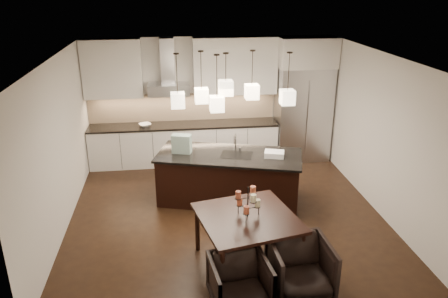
{
  "coord_description": "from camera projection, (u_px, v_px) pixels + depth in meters",
  "views": [
    {
      "loc": [
        -0.92,
        -6.94,
        3.95
      ],
      "look_at": [
        0.0,
        0.2,
        1.15
      ],
      "focal_mm": 35.0,
      "sensor_mm": 36.0,
      "label": 1
    }
  ],
  "objects": [
    {
      "name": "lower_cabinets",
      "position": [
        184.0,
        144.0,
        9.97
      ],
      "size": [
        4.21,
        0.62,
        0.88
      ],
      "primitive_type": "cube",
      "color": "silver",
      "rests_on": "floor"
    },
    {
      "name": "candle_b",
      "position": [
        240.0,
        202.0,
        6.24
      ],
      "size": [
        0.1,
        0.1,
        0.11
      ],
      "primitive_type": "cylinder",
      "rotation": [
        0.0,
        0.0,
        0.21
      ],
      "color": "#C95E3E",
      "rests_on": "candelabra"
    },
    {
      "name": "candelabra",
      "position": [
        248.0,
        202.0,
        6.14
      ],
      "size": [
        0.46,
        0.46,
        0.47
      ],
      "primitive_type": null,
      "rotation": [
        0.0,
        0.0,
        0.21
      ],
      "color": "black",
      "rests_on": "dining_table"
    },
    {
      "name": "refrigerator",
      "position": [
        302.0,
        114.0,
        10.02
      ],
      "size": [
        1.2,
        0.72,
        2.15
      ],
      "primitive_type": "cube",
      "color": "#B7B7BA",
      "rests_on": "floor"
    },
    {
      "name": "armchair_right",
      "position": [
        300.0,
        267.0,
        5.82
      ],
      "size": [
        0.82,
        0.84,
        0.74
      ],
      "primitive_type": "imported",
      "rotation": [
        0.0,
        0.0,
        0.04
      ],
      "color": "black",
      "rests_on": "floor"
    },
    {
      "name": "faucet",
      "position": [
        236.0,
        143.0,
        8.05
      ],
      "size": [
        0.17,
        0.27,
        0.39
      ],
      "primitive_type": null,
      "rotation": [
        0.0,
        0.0,
        -0.29
      ],
      "color": "silver",
      "rests_on": "island_top"
    },
    {
      "name": "tote_bag",
      "position": [
        182.0,
        144.0,
        8.06
      ],
      "size": [
        0.39,
        0.28,
        0.35
      ],
      "primitive_type": "cube",
      "rotation": [
        0.0,
        0.0,
        -0.29
      ],
      "color": "#245940",
      "rests_on": "island_top"
    },
    {
      "name": "pendant_f",
      "position": [
        217.0,
        104.0,
        7.52
      ],
      "size": [
        0.24,
        0.24,
        0.26
      ],
      "primitive_type": "cube",
      "color": "#F8E8C4",
      "rests_on": "ceiling"
    },
    {
      "name": "hood_canopy",
      "position": [
        169.0,
        89.0,
        9.52
      ],
      "size": [
        0.9,
        0.52,
        0.24
      ],
      "primitive_type": "cube",
      "color": "#B7B7BA",
      "rests_on": "wall_back"
    },
    {
      "name": "candle_d",
      "position": [
        253.0,
        190.0,
        6.21
      ],
      "size": [
        0.1,
        0.1,
        0.11
      ],
      "primitive_type": "cylinder",
      "rotation": [
        0.0,
        0.0,
        0.21
      ],
      "color": "#C95E3E",
      "rests_on": "candelabra"
    },
    {
      "name": "hood_chimney",
      "position": [
        167.0,
        61.0,
        9.4
      ],
      "size": [
        0.3,
        0.28,
        0.96
      ],
      "primitive_type": "cube",
      "color": "#B7B7BA",
      "rests_on": "hood_canopy"
    },
    {
      "name": "food_container",
      "position": [
        274.0,
        154.0,
        7.92
      ],
      "size": [
        0.4,
        0.33,
        0.1
      ],
      "primitive_type": "cube",
      "rotation": [
        0.0,
        0.0,
        -0.29
      ],
      "color": "silver",
      "rests_on": "island_top"
    },
    {
      "name": "fruit_bowl",
      "position": [
        145.0,
        125.0,
        9.64
      ],
      "size": [
        0.34,
        0.34,
        0.06
      ],
      "primitive_type": "imported",
      "rotation": [
        0.0,
        0.0,
        0.41
      ],
      "color": "silver",
      "rests_on": "countertop"
    },
    {
      "name": "wall_right",
      "position": [
        379.0,
        133.0,
        7.78
      ],
      "size": [
        0.02,
        5.5,
        2.8
      ],
      "primitive_type": "cube",
      "color": "silver",
      "rests_on": "ground"
    },
    {
      "name": "candle_e",
      "position": [
        238.0,
        195.0,
        6.07
      ],
      "size": [
        0.1,
        0.1,
        0.11
      ],
      "primitive_type": "cylinder",
      "rotation": [
        0.0,
        0.0,
        0.21
      ],
      "color": "#A54C35",
      "rests_on": "candelabra"
    },
    {
      "name": "island_top",
      "position": [
        229.0,
        155.0,
        8.05
      ],
      "size": [
        2.85,
        1.81,
        0.04
      ],
      "primitive_type": "cube",
      "rotation": [
        0.0,
        0.0,
        -0.29
      ],
      "color": "black",
      "rests_on": "island_body"
    },
    {
      "name": "candle_a",
      "position": [
        257.0,
        203.0,
        6.2
      ],
      "size": [
        0.1,
        0.1,
        0.11
      ],
      "primitive_type": "cylinder",
      "rotation": [
        0.0,
        0.0,
        0.21
      ],
      "color": "beige",
      "rests_on": "candelabra"
    },
    {
      "name": "wall_back",
      "position": [
        210.0,
        99.0,
        10.0
      ],
      "size": [
        5.5,
        0.02,
        2.8
      ],
      "primitive_type": "cube",
      "color": "silver",
      "rests_on": "ground"
    },
    {
      "name": "dining_table",
      "position": [
        247.0,
        240.0,
        6.37
      ],
      "size": [
        1.58,
        1.58,
        0.8
      ],
      "primitive_type": null,
      "rotation": [
        0.0,
        0.0,
        0.21
      ],
      "color": "black",
      "rests_on": "floor"
    },
    {
      "name": "countertop",
      "position": [
        184.0,
        125.0,
        9.8
      ],
      "size": [
        4.21,
        0.66,
        0.04
      ],
      "primitive_type": "cube",
      "color": "black",
      "rests_on": "lower_cabinets"
    },
    {
      "name": "island_body",
      "position": [
        229.0,
        178.0,
        8.22
      ],
      "size": [
        2.75,
        1.71,
        0.9
      ],
      "primitive_type": "cube",
      "rotation": [
        0.0,
        0.0,
        -0.29
      ],
      "color": "black",
      "rests_on": "floor"
    },
    {
      "name": "candle_c",
      "position": [
        246.0,
        210.0,
        6.02
      ],
      "size": [
        0.1,
        0.1,
        0.11
      ],
      "primitive_type": "cylinder",
      "rotation": [
        0.0,
        0.0,
        0.21
      ],
      "color": "#A54C35",
      "rests_on": "candelabra"
    },
    {
      "name": "wall_left",
      "position": [
        58.0,
        147.0,
        7.12
      ],
      "size": [
        0.02,
        5.5,
        2.8
      ],
      "primitive_type": "cube",
      "color": "silver",
      "rests_on": "ground"
    },
    {
      "name": "candle_f",
      "position": [
        253.0,
        198.0,
        5.98
      ],
      "size": [
        0.1,
        0.1,
        0.11
      ],
      "primitive_type": "cylinder",
      "rotation": [
        0.0,
        0.0,
        0.21
      ],
      "color": "beige",
      "rests_on": "candelabra"
    },
    {
      "name": "pendant_e",
      "position": [
        287.0,
        97.0,
        7.72
      ],
      "size": [
        0.24,
        0.24,
        0.26
      ],
      "primitive_type": "cube",
      "color": "#F8E8C4",
      "rests_on": "ceiling"
    },
    {
      "name": "pendant_c",
      "position": [
        226.0,
        88.0,
        7.59
      ],
      "size": [
        0.24,
        0.24,
        0.26
      ],
      "primitive_type": "cube",
      "color": "#F8E8C4",
      "rests_on": "ceiling"
    },
    {
      "name": "armchair_left",
      "position": [
        240.0,
        283.0,
        5.55
      ],
      "size": [
        0.81,
        0.83,
        0.68
      ],
      "primitive_type": "imported",
      "rotation": [
        0.0,
        0.0,
        0.12
      ],
      "color": "black",
      "rests_on": "floor"
    },
    {
      "name": "pendant_a",
      "position": [
        178.0,
        100.0,
        7.62
      ],
      "size": [
        0.24,
        0.24,
        0.26
      ],
      "primitive_type": "cube",
      "color": "#F8E8C4",
      "rests_on": "ceiling"
    },
    {
      "name": "fridge_panel",
      "position": [
        307.0,
        52.0,
        9.51
      ],
      "size": [
        1.26,
        0.72,
        0.65
      ],
      "primitive_type": "cube",
      "color": "silver",
      "rests_on": "refrigerator"
    },
    {
      "name": "pendant_b",
      "position": [
        202.0,
        96.0,
        7.86
      ],
      "size": [
        0.24,
        0.24,
        0.26
      ],
      "primitive_type": "cube",
      "color": "#F8E8C4",
      "rests_on": "ceiling"
    },
    {
      "name": "upper_cab_left",
      "position": [
        112.0,
        69.0,
        9.29
      ],
      "size": [
        1.25,
        0.35,
        1.25
      ],
      "primitive_type": "cube",
      "color": "silver",
      "rests_on": "wall_back"
    },
    {
      "name": "pendant_d",
      "position": [
        252.0,
        92.0,
        7.91
      ],
      "size": [
        0.24,
        0.24,
        0.26
      ],
      "primitive_type": "cube",
      "color": "#F8E8C4",
      "rests_on": "ceiling"
    },
    {
      "name": "floor",
      "position": [
        225.0,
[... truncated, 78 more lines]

